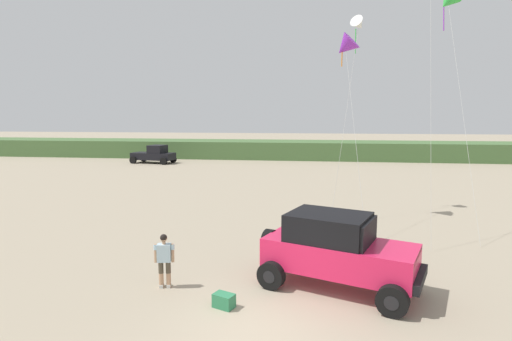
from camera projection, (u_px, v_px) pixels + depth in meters
name	position (u px, v px, depth m)	size (l,w,h in m)	color
ground_plane	(258.00, 326.00, 10.01)	(220.00, 220.00, 0.00)	tan
dune_ridge	(301.00, 150.00, 49.18)	(90.00, 6.40, 2.07)	#4C703D
jeep	(337.00, 249.00, 12.07)	(4.99, 3.75, 2.26)	#EA2151
person_watching	(164.00, 258.00, 12.11)	(0.62, 0.36, 1.67)	tan
cooler_box	(224.00, 301.00, 10.94)	(0.56, 0.36, 0.38)	#2D7F51
distant_pickup	(154.00, 155.00, 44.08)	(4.84, 3.02, 1.98)	black
kite_white_parafoil	(359.00, 25.00, 21.38)	(2.00, 4.46, 10.39)	white
kite_green_box	(448.00, 1.00, 20.09)	(1.29, 6.32, 11.48)	green
kite_red_delta	(345.00, 47.00, 19.91)	(1.61, 5.83, 9.23)	purple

